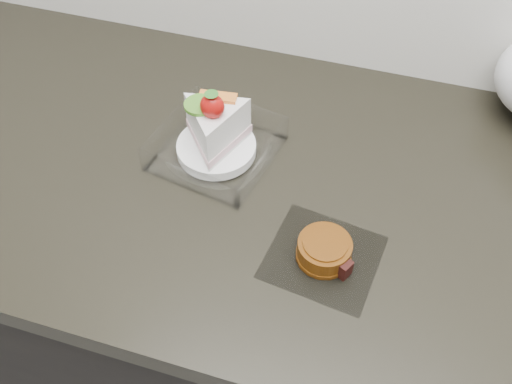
{
  "coord_description": "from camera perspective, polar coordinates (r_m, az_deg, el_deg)",
  "views": [
    {
      "loc": [
        -0.01,
        1.13,
        1.56
      ],
      "look_at": [
        -0.16,
        1.63,
        0.94
      ],
      "focal_mm": 40.0,
      "sensor_mm": 36.0,
      "label": 1
    }
  ],
  "objects": [
    {
      "name": "mooncake_wrap",
      "position": [
        0.78,
        6.88,
        -5.97
      ],
      "size": [
        0.16,
        0.16,
        0.04
      ],
      "rotation": [
        0.0,
        0.0,
        0.05
      ],
      "color": "white",
      "rests_on": "counter"
    },
    {
      "name": "cake_tray",
      "position": [
        0.89,
        -4.06,
        5.44
      ],
      "size": [
        0.2,
        0.2,
        0.13
      ],
      "rotation": [
        0.0,
        0.0,
        -0.19
      ],
      "color": "white",
      "rests_on": "counter"
    },
    {
      "name": "counter",
      "position": [
        1.24,
        8.0,
        -14.02
      ],
      "size": [
        2.04,
        0.64,
        0.9
      ],
      "color": "black",
      "rests_on": "ground"
    }
  ]
}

